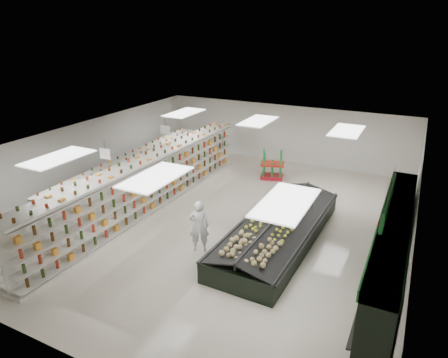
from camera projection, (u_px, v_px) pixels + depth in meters
The scene contains 16 objects.
floor at pixel (219, 218), 16.22m from camera, with size 16.00×16.00×0.00m, color beige.
ceiling at pixel (218, 142), 15.05m from camera, with size 14.00×16.00×0.02m, color white.
wall_back at pixel (284, 134), 22.29m from camera, with size 14.00×0.02×3.20m, color white.
wall_front at pixel (55, 299), 8.98m from camera, with size 14.00×0.02×3.20m, color white.
wall_left at pixel (85, 156), 18.55m from camera, with size 0.02×16.00×3.20m, color white.
wall_right at pixel (413, 217), 12.72m from camera, with size 0.02×16.00×3.20m, color white.
produce_wall_case at pixel (391, 246), 11.80m from camera, with size 0.93×8.00×2.20m.
aisle_sign_near at pixel (105, 154), 15.13m from camera, with size 0.52×0.06×0.75m.
aisle_sign_far at pixel (165, 130), 18.46m from camera, with size 0.52×0.06×0.75m.
hortifruti_banner at pixel (388, 201), 11.40m from camera, with size 0.12×3.20×0.95m.
gondola_left at pixel (132, 177), 18.21m from camera, with size 1.26×10.54×1.82m.
gondola_center at pixel (150, 186), 16.58m from camera, with size 1.21×13.37×2.31m.
produce_island at pixel (278, 229), 14.34m from camera, with size 2.78×7.19×1.06m.
soda_endcap at pixel (272, 165), 20.04m from camera, with size 1.33×1.08×1.48m.
shopper_main at pixel (199, 226), 13.58m from camera, with size 0.68×0.45×1.88m, color white.
shopper_background at pixel (182, 166), 19.79m from camera, with size 0.72×0.45×1.48m, color #95805C.
Camera 1 is at (6.70, -12.89, 7.40)m, focal length 32.00 mm.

